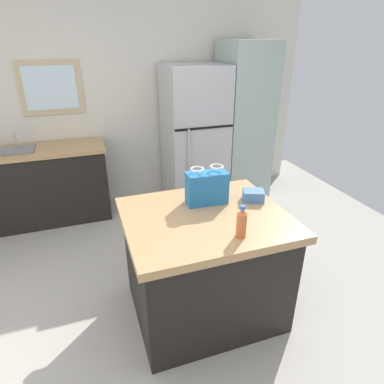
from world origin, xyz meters
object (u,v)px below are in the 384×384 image
tall_cabinet (243,123)px  small_box (253,196)px  shopping_bag (207,187)px  refrigerator (194,137)px  bottle (242,223)px  kitchen_island (205,264)px

tall_cabinet → small_box: size_ratio=12.59×
tall_cabinet → shopping_bag: 2.11m
refrigerator → shopping_bag: bearing=-106.4°
shopping_bag → tall_cabinet: bearing=55.5°
shopping_bag → bottle: bearing=-86.0°
small_box → bottle: bottle is taller
kitchen_island → bottle: (0.11, -0.33, 0.53)m
tall_cabinet → shopping_bag: bearing=-124.5°
tall_cabinet → refrigerator: bearing=-180.0°
tall_cabinet → small_box: (-0.84, -1.83, -0.08)m
kitchen_island → shopping_bag: shopping_bag is taller
bottle → shopping_bag: bearing=94.0°
kitchen_island → bottle: 0.64m
kitchen_island → bottle: size_ratio=5.28×
kitchen_island → refrigerator: refrigerator is taller
refrigerator → small_box: size_ratio=10.97×
shopping_bag → kitchen_island: bearing=-113.0°
refrigerator → small_box: 1.84m
shopping_bag → small_box: (0.36, -0.09, -0.08)m
kitchen_island → small_box: bearing=12.5°
bottle → kitchen_island: bearing=109.2°
refrigerator → tall_cabinet: 0.70m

